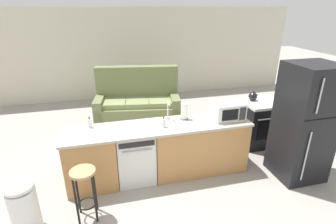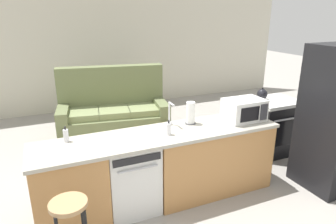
{
  "view_description": "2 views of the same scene",
  "coord_description": "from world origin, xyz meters",
  "views": [
    {
      "loc": [
        -0.63,
        -3.62,
        2.66
      ],
      "look_at": [
        0.37,
        0.31,
        0.98
      ],
      "focal_mm": 28.0,
      "sensor_mm": 36.0,
      "label": 1
    },
    {
      "loc": [
        -1.08,
        -2.99,
        2.25
      ],
      "look_at": [
        0.46,
        0.53,
        0.96
      ],
      "focal_mm": 32.0,
      "sensor_mm": 36.0,
      "label": 2
    }
  ],
  "objects": [
    {
      "name": "paper_towel_roll",
      "position": [
        0.6,
        0.16,
        1.04
      ],
      "size": [
        0.14,
        0.14,
        0.28
      ],
      "color": "#4C4C51",
      "rests_on": "kitchen_counter"
    },
    {
      "name": "sink_faucet",
      "position": [
        0.34,
        0.21,
        1.03
      ],
      "size": [
        0.07,
        0.18,
        0.3
      ],
      "color": "silver",
      "rests_on": "kitchen_counter"
    },
    {
      "name": "couch",
      "position": [
        0.14,
        2.43,
        0.39
      ],
      "size": [
        2.12,
        1.21,
        1.27
      ],
      "color": "#667047",
      "rests_on": "ground_plane"
    },
    {
      "name": "microwave",
      "position": [
        1.3,
        -0.0,
        1.04
      ],
      "size": [
        0.5,
        0.37,
        0.28
      ],
      "color": "white",
      "rests_on": "kitchen_counter"
    },
    {
      "name": "kitchen_counter",
      "position": [
        0.24,
        0.0,
        0.42
      ],
      "size": [
        2.94,
        0.66,
        0.9
      ],
      "color": "#B77F47",
      "rests_on": "ground_plane"
    },
    {
      "name": "bar_stool",
      "position": [
        -0.99,
        -0.71,
        0.54
      ],
      "size": [
        0.32,
        0.32,
        0.74
      ],
      "color": "tan",
      "rests_on": "ground_plane"
    },
    {
      "name": "dish_soap_bottle",
      "position": [
        -0.89,
        0.2,
        0.97
      ],
      "size": [
        0.06,
        0.06,
        0.18
      ],
      "color": "silver",
      "rests_on": "kitchen_counter"
    },
    {
      "name": "soap_bottle",
      "position": [
        0.21,
        -0.07,
        0.97
      ],
      "size": [
        0.06,
        0.06,
        0.18
      ],
      "color": "silver",
      "rests_on": "kitchen_counter"
    },
    {
      "name": "kettle",
      "position": [
        2.18,
        0.68,
        0.99
      ],
      "size": [
        0.21,
        0.17,
        0.19
      ],
      "color": "black",
      "rests_on": "stove_range"
    },
    {
      "name": "ground_plane",
      "position": [
        0.0,
        0.0,
        0.0
      ],
      "size": [
        24.0,
        24.0,
        0.0
      ],
      "primitive_type": "plane",
      "color": "gray"
    },
    {
      "name": "stove_range",
      "position": [
        2.35,
        0.55,
        0.45
      ],
      "size": [
        0.76,
        0.68,
        0.9
      ],
      "color": "black",
      "rests_on": "ground_plane"
    },
    {
      "name": "wall_back",
      "position": [
        0.3,
        4.2,
        1.3
      ],
      "size": [
        10.0,
        0.06,
        2.6
      ],
      "color": "beige",
      "rests_on": "ground_plane"
    },
    {
      "name": "dishwasher",
      "position": [
        -0.25,
        -0.0,
        0.42
      ],
      "size": [
        0.58,
        0.61,
        0.84
      ],
      "color": "silver",
      "rests_on": "ground_plane"
    }
  ]
}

